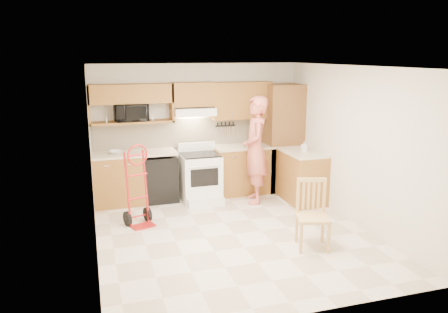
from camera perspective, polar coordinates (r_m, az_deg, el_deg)
name	(u,v)px	position (r m, az deg, el deg)	size (l,w,h in m)	color
floor	(234,235)	(6.90, 1.23, -9.92)	(4.00, 4.50, 0.02)	beige
ceiling	(234,66)	(6.36, 1.34, 11.49)	(4.00, 4.50, 0.02)	white
wall_back	(197,129)	(8.65, -3.42, 3.48)	(4.00, 0.02, 2.50)	beige
wall_front	(306,202)	(4.50, 10.38, -5.71)	(4.00, 0.02, 2.50)	beige
wall_left	(91,164)	(6.20, -16.65, -0.87)	(0.02, 4.50, 2.50)	beige
wall_right	(354,146)	(7.38, 16.27, 1.33)	(0.02, 4.50, 2.50)	beige
backsplash	(198,132)	(8.63, -3.37, 3.13)	(3.92, 0.03, 0.55)	beige
lower_cab_left	(119,180)	(8.30, -13.29, -2.92)	(0.90, 0.60, 0.90)	olive
dishwasher	(160,178)	(8.38, -8.16, -2.72)	(0.60, 0.60, 0.85)	black
lower_cab_right	(243,170)	(8.76, 2.42, -1.74)	(1.14, 0.60, 0.90)	olive
countertop_left	(134,153)	(8.21, -11.38, 0.38)	(1.50, 0.63, 0.04)	#C6B392
countertop_right	(243,147)	(8.65, 2.45, 1.27)	(1.14, 0.63, 0.04)	#C6B392
cab_return_right	(302,177)	(8.38, 9.87, -2.61)	(0.60, 1.00, 0.90)	olive
countertop_return	(303,152)	(8.27, 10.00, 0.53)	(0.63, 1.00, 0.04)	#C6B392
pantry_tall	(282,138)	(8.93, 7.43, 2.39)	(0.70, 0.60, 2.10)	brown
upper_cab_left	(131,94)	(8.18, -11.81, 7.84)	(1.50, 0.33, 0.34)	olive
upper_shelf_mw	(132,122)	(8.24, -11.64, 4.31)	(1.50, 0.33, 0.04)	olive
upper_cab_center	(193,94)	(8.37, -4.00, 7.91)	(0.76, 0.33, 0.44)	olive
upper_cab_right	(241,100)	(8.64, 2.21, 7.17)	(1.14, 0.33, 0.70)	olive
range_hood	(194,111)	(8.34, -3.87, 5.75)	(0.76, 0.46, 0.14)	white
knife_strip	(225,129)	(8.74, 0.18, 3.54)	(0.40, 0.05, 0.29)	black
microwave	(131,112)	(8.22, -11.77, 5.54)	(0.57, 0.39, 0.32)	black
range	(201,174)	(8.24, -2.91, -2.20)	(0.71, 0.93, 1.04)	white
person	(255,150)	(8.10, 4.03, 0.82)	(0.71, 0.47, 1.95)	#C15F4D
hand_truck	(139,189)	(7.16, -10.79, -4.15)	(0.47, 0.43, 1.19)	#AA1819
dining_chair	(313,215)	(6.39, 11.28, -7.34)	(0.43, 0.47, 0.97)	tan
soap_bottle	(304,146)	(8.21, 10.16, 1.26)	(0.09, 0.09, 0.19)	white
bowl	(116,152)	(8.18, -13.64, 0.56)	(0.23, 0.23, 0.06)	white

